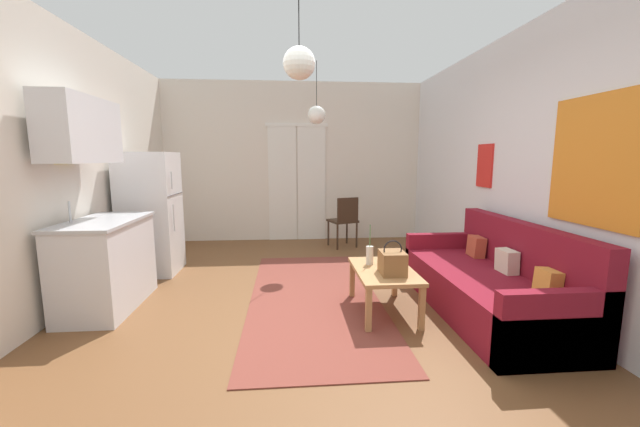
{
  "coord_description": "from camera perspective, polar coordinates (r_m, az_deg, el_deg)",
  "views": [
    {
      "loc": [
        -0.11,
        -3.18,
        1.49
      ],
      "look_at": [
        0.25,
        1.04,
        0.85
      ],
      "focal_mm": 20.92,
      "sensor_mm": 36.0,
      "label": 1
    }
  ],
  "objects": [
    {
      "name": "kitchen_counter",
      "position": [
        4.23,
        -30.61,
        -2.28
      ],
      "size": [
        0.59,
        1.11,
        2.05
      ],
      "color": "silver",
      "rests_on": "ground_plane"
    },
    {
      "name": "wall_left",
      "position": [
        3.88,
        -39.87,
        5.33
      ],
      "size": [
        0.12,
        7.35,
        2.81
      ],
      "color": "silver",
      "rests_on": "ground_plane"
    },
    {
      "name": "accent_chair",
      "position": [
        6.2,
        3.75,
        -0.81
      ],
      "size": [
        0.53,
        0.52,
        0.85
      ],
      "rotation": [
        0.0,
        0.0,
        3.49
      ],
      "color": "#382619",
      "rests_on": "ground_plane"
    },
    {
      "name": "couch",
      "position": [
        4.02,
        24.87,
        -9.92
      ],
      "size": [
        0.88,
        2.08,
        0.88
      ],
      "color": "maroon",
      "rests_on": "ground_plane"
    },
    {
      "name": "wall_back",
      "position": [
        6.8,
        -3.96,
        7.7
      ],
      "size": [
        4.74,
        0.13,
        2.81
      ],
      "color": "silver",
      "rests_on": "ground_plane"
    },
    {
      "name": "area_rug",
      "position": [
        4.12,
        -0.91,
        -12.6
      ],
      "size": [
        1.35,
        3.17,
        0.01
      ],
      "primitive_type": "cube",
      "color": "brown",
      "rests_on": "ground_plane"
    },
    {
      "name": "ground_plane",
      "position": [
        3.53,
        -2.76,
        -17.3
      ],
      "size": [
        5.14,
        7.75,
        0.1
      ],
      "primitive_type": "cube",
      "color": "brown"
    },
    {
      "name": "wall_right",
      "position": [
        4.0,
        32.71,
        6.0
      ],
      "size": [
        0.12,
        7.35,
        2.81
      ],
      "color": "silver",
      "rests_on": "ground_plane"
    },
    {
      "name": "handbag",
      "position": [
        3.51,
        11.01,
        -7.35
      ],
      "size": [
        0.23,
        0.27,
        0.31
      ],
      "color": "brown",
      "rests_on": "coffee_table"
    },
    {
      "name": "pendant_lamp_near",
      "position": [
        2.87,
        -3.2,
        22.0
      ],
      "size": [
        0.23,
        0.23,
        0.77
      ],
      "color": "black"
    },
    {
      "name": "pendant_lamp_far",
      "position": [
        5.41,
        -0.53,
        14.85
      ],
      "size": [
        0.25,
        0.25,
        0.86
      ],
      "color": "black"
    },
    {
      "name": "bamboo_vase",
      "position": [
        3.78,
        7.6,
        -6.32
      ],
      "size": [
        0.07,
        0.07,
        0.4
      ],
      "color": "beige",
      "rests_on": "coffee_table"
    },
    {
      "name": "refrigerator",
      "position": [
        5.27,
        -24.48,
        0.03
      ],
      "size": [
        0.67,
        0.66,
        1.56
      ],
      "color": "white",
      "rests_on": "ground_plane"
    },
    {
      "name": "coffee_table",
      "position": [
        3.69,
        9.72,
        -9.22
      ],
      "size": [
        0.55,
        0.91,
        0.43
      ],
      "color": "#B27F4C",
      "rests_on": "ground_plane"
    }
  ]
}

